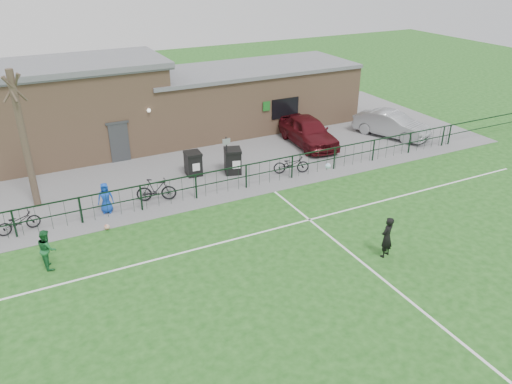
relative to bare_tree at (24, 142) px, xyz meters
name	(u,v)px	position (x,y,z in m)	size (l,w,h in m)	color
ground	(323,284)	(8.00, -10.50, -3.00)	(90.00, 90.00, 0.00)	#1A4F17
paving_strip	(187,153)	(8.00, 3.00, -2.99)	(34.00, 13.00, 0.02)	slate
pitch_line_touch	(229,194)	(8.00, -2.70, -3.00)	(28.00, 0.10, 0.01)	white
pitch_line_mid	(267,231)	(8.00, -6.50, -3.00)	(28.00, 0.10, 0.01)	white
pitch_line_perp	(370,269)	(10.00, -10.50, -3.00)	(0.10, 16.00, 0.01)	white
perimeter_fence	(227,180)	(8.00, -2.50, -2.40)	(28.00, 0.10, 1.20)	black
bare_tree	(24,142)	(0.00, 0.00, 0.00)	(0.30, 0.30, 6.00)	#423328
wheelie_bin_left	(193,164)	(7.32, 0.07, -2.43)	(0.73, 0.83, 1.10)	black
wheelie_bin_right	(233,162)	(9.17, -0.59, -2.39)	(0.78, 0.89, 1.18)	black
sign_post	(227,156)	(8.79, -0.71, -1.98)	(0.06, 0.06, 2.00)	black
car_maroon	(308,131)	(14.70, 1.12, -2.16)	(1.93, 4.79, 1.63)	#4E0E14
car_silver	(391,124)	(19.93, 0.11, -2.24)	(1.57, 4.50, 1.48)	#979A9E
bicycle_c	(18,222)	(-0.86, -2.11, -2.54)	(0.58, 1.66, 0.87)	black
bicycle_d	(156,190)	(4.84, -1.91, -2.45)	(0.50, 1.77, 1.06)	black
bicycle_e	(291,164)	(11.76, -1.97, -2.51)	(0.63, 1.80, 0.95)	black
spectator_child	(106,198)	(2.60, -2.02, -2.30)	(0.66, 0.43, 1.35)	#1343BA
goalkeeper_kick	(385,235)	(10.99, -9.96, -2.15)	(1.05, 3.45, 2.66)	black
outfield_player	(47,249)	(-0.07, -5.23, -2.26)	(0.72, 0.56, 1.48)	#1C6230
ball_ground	(107,227)	(2.28, -3.48, -2.89)	(0.22, 0.22, 0.22)	silver
clubhouse	(152,103)	(7.12, 6.00, -0.78)	(24.25, 5.40, 4.96)	#9F7859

